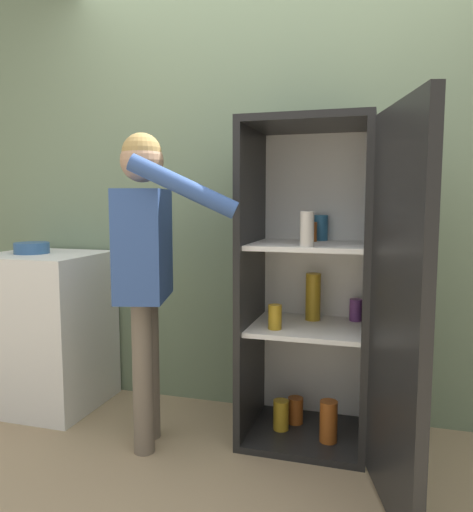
% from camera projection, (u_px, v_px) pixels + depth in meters
% --- Properties ---
extents(ground_plane, '(12.00, 12.00, 0.00)m').
position_uv_depth(ground_plane, '(231.00, 500.00, 2.08)').
color(ground_plane, tan).
extents(wall_back, '(7.00, 0.06, 2.55)m').
position_uv_depth(wall_back, '(281.00, 194.00, 2.87)').
color(wall_back, gray).
rests_on(wall_back, ground_plane).
extents(refrigerator, '(0.84, 1.17, 1.63)m').
position_uv_depth(refrigerator, '(326.00, 290.00, 2.43)').
color(refrigerator, black).
rests_on(refrigerator, ground_plane).
extents(person, '(0.68, 0.51, 1.56)m').
position_uv_depth(person, '(146.00, 250.00, 2.44)').
color(person, '#726656').
rests_on(person, ground_plane).
extents(counter, '(0.65, 0.60, 0.93)m').
position_uv_depth(counter, '(47.00, 330.00, 3.01)').
color(counter, white).
rests_on(counter, ground_plane).
extents(bowl, '(0.20, 0.20, 0.07)m').
position_uv_depth(bowl, '(32.00, 248.00, 2.97)').
color(bowl, '#335B8E').
rests_on(bowl, counter).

